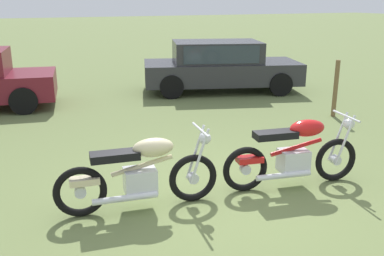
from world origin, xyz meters
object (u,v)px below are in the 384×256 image
(motorcycle_cream, at_px, (140,174))
(fence_post_wooden, at_px, (336,89))
(car_charcoal, at_px, (219,64))
(motorcycle_red, at_px, (294,154))

(motorcycle_cream, height_order, fence_post_wooden, fence_post_wooden)
(motorcycle_cream, xyz_separation_m, car_charcoal, (4.27, 6.12, 0.32))
(motorcycle_red, distance_m, fence_post_wooden, 4.21)
(motorcycle_red, relative_size, car_charcoal, 0.43)
(motorcycle_cream, bearing_deg, car_charcoal, 61.83)
(motorcycle_cream, bearing_deg, fence_post_wooden, 32.14)
(car_charcoal, bearing_deg, motorcycle_cream, -107.64)
(car_charcoal, bearing_deg, motorcycle_red, -90.85)
(motorcycle_red, bearing_deg, fence_post_wooden, 50.21)
(motorcycle_red, bearing_deg, car_charcoal, 81.09)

